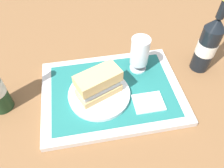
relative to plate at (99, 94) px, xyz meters
The scene contains 8 objects.
ground_plane 0.05m from the plate, 19.40° to the left, with size 3.00×3.00×0.00m, color brown.
tray 0.05m from the plate, 19.40° to the left, with size 0.44×0.32×0.02m, color silver.
placemat 0.05m from the plate, 19.40° to the left, with size 0.38×0.27×0.00m, color #1E6B66.
plate is the anchor object (origin of this frame).
sandwich 0.05m from the plate, 22.84° to the left, with size 0.14×0.11×0.08m.
beer_glass 0.18m from the plate, 32.26° to the left, with size 0.06×0.06×0.12m.
napkin_folded 0.15m from the plate, 21.10° to the right, with size 0.09×0.07×0.01m, color white.
beer_bottle 0.39m from the plate, 12.18° to the left, with size 0.07×0.07×0.27m.
Camera 1 is at (-0.08, -0.43, 0.56)m, focal length 35.11 mm.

